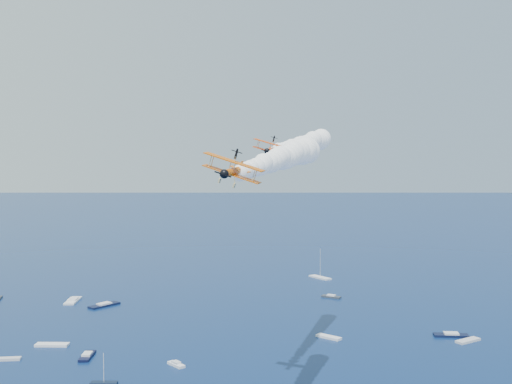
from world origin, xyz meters
TOP-DOWN VIEW (x-y plane):
  - biplane_lead at (13.13, 38.81)m, footprint 11.34×12.17m
  - biplane_trail at (-18.49, 9.86)m, footprint 12.48×13.31m
  - smoke_trail_lead at (35.27, 53.20)m, footprint 54.80×50.77m
  - smoke_trail_trail at (3.32, 24.74)m, footprint 54.83×51.61m
  - spectator_boats at (1.32, 112.80)m, footprint 230.27×177.86m

SIDE VIEW (x-z plane):
  - spectator_boats at x=1.32m, z-range 0.00..0.70m
  - biplane_trail at x=-18.49m, z-range 48.96..57.53m
  - smoke_trail_trail at x=3.32m, z-range 50.35..60.09m
  - biplane_lead at x=13.13m, z-range 53.15..60.89m
  - smoke_trail_lead at x=35.27m, z-range 54.13..63.87m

